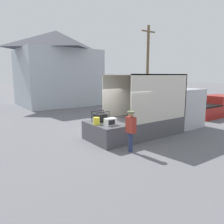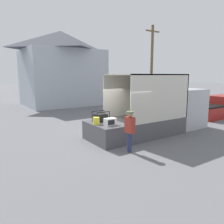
% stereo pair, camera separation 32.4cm
% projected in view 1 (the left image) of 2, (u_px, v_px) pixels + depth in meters
% --- Properties ---
extents(ground_plane, '(160.00, 160.00, 0.00)m').
position_uv_depth(ground_plane, '(115.00, 139.00, 11.13)').
color(ground_plane, slate).
extents(box_truck, '(6.21, 2.39, 3.30)m').
position_uv_depth(box_truck, '(164.00, 113.00, 13.04)').
color(box_truck, '#B2B2B7').
rests_on(box_truck, ground).
extents(tailgate_deck, '(1.32, 2.28, 0.93)m').
position_uv_depth(tailgate_deck, '(105.00, 132.00, 10.68)').
color(tailgate_deck, '#4C4C51').
rests_on(tailgate_deck, ground).
extents(microwave, '(0.54, 0.36, 0.32)m').
position_uv_depth(microwave, '(110.00, 122.00, 10.19)').
color(microwave, white).
rests_on(microwave, tailgate_deck).
extents(portable_generator, '(0.75, 0.54, 0.52)m').
position_uv_depth(portable_generator, '(101.00, 118.00, 10.98)').
color(portable_generator, black).
rests_on(portable_generator, tailgate_deck).
extents(orange_bucket, '(0.31, 0.31, 0.34)m').
position_uv_depth(orange_bucket, '(96.00, 121.00, 10.31)').
color(orange_bucket, yellow).
rests_on(orange_bucket, tailgate_deck).
extents(worker_person, '(0.32, 0.44, 1.75)m').
position_uv_depth(worker_person, '(131.00, 127.00, 9.16)').
color(worker_person, navy).
rests_on(worker_person, ground).
extents(pickup_truck_red, '(5.60, 1.98, 1.61)m').
position_uv_depth(pickup_truck_red, '(215.00, 107.00, 17.71)').
color(pickup_truck_red, maroon).
rests_on(pickup_truck_red, ground).
extents(house_backdrop, '(8.27, 7.20, 7.94)m').
position_uv_depth(house_backdrop, '(57.00, 68.00, 23.90)').
color(house_backdrop, '#A8B2BC').
rests_on(house_backdrop, ground).
extents(utility_pole, '(1.80, 0.28, 8.25)m').
position_uv_depth(utility_pole, '(148.00, 65.00, 22.85)').
color(utility_pole, brown).
rests_on(utility_pole, ground).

